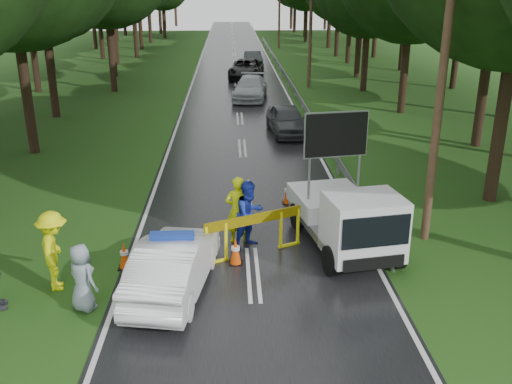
{
  "coord_description": "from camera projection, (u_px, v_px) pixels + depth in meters",
  "views": [
    {
      "loc": [
        -0.53,
        -13.23,
        7.18
      ],
      "look_at": [
        0.2,
        2.68,
        1.3
      ],
      "focal_mm": 40.0,
      "sensor_mm": 36.0,
      "label": 1
    }
  ],
  "objects": [
    {
      "name": "civilian",
      "position": [
        250.0,
        214.0,
        16.16
      ],
      "size": [
        1.22,
        1.2,
        1.98
      ],
      "primitive_type": "imported",
      "rotation": [
        0.0,
        0.0,
        0.73
      ],
      "color": "#182DA2",
      "rests_on": "ground"
    },
    {
      "name": "queue_car_third",
      "position": [
        246.0,
        69.0,
        44.81
      ],
      "size": [
        3.13,
        5.66,
        1.5
      ],
      "primitive_type": "imported",
      "rotation": [
        0.0,
        0.0,
        -0.12
      ],
      "color": "black",
      "rests_on": "ground"
    },
    {
      "name": "queue_car_second",
      "position": [
        250.0,
        88.0,
        36.9
      ],
      "size": [
        2.67,
        5.2,
        1.44
      ],
      "primitive_type": "imported",
      "rotation": [
        0.0,
        0.0,
        -0.13
      ],
      "color": "#AEB1B6",
      "rests_on": "ground"
    },
    {
      "name": "bystander_left",
      "position": [
        54.0,
        251.0,
        13.9
      ],
      "size": [
        1.04,
        1.45,
        2.03
      ],
      "primitive_type": "imported",
      "rotation": [
        0.0,
        0.0,
        1.8
      ],
      "color": "#F9FF0D",
      "rests_on": "ground"
    },
    {
      "name": "cone_near_left",
      "position": [
        151.0,
        283.0,
        13.74
      ],
      "size": [
        0.34,
        0.34,
        0.73
      ],
      "color": "black",
      "rests_on": "ground"
    },
    {
      "name": "queue_car_first",
      "position": [
        287.0,
        120.0,
        28.4
      ],
      "size": [
        2.04,
        4.32,
        1.43
      ],
      "primitive_type": "imported",
      "rotation": [
        0.0,
        0.0,
        0.09
      ],
      "color": "#383B3F",
      "rests_on": "ground"
    },
    {
      "name": "utility_pole_near",
      "position": [
        443.0,
        66.0,
        15.25
      ],
      "size": [
        1.4,
        0.24,
        10.0
      ],
      "color": "#473221",
      "rests_on": "ground"
    },
    {
      "name": "cone_left_mid",
      "position": [
        124.0,
        256.0,
        15.1
      ],
      "size": [
        0.36,
        0.36,
        0.76
      ],
      "color": "black",
      "rests_on": "ground"
    },
    {
      "name": "police_sedan",
      "position": [
        174.0,
        265.0,
        13.87
      ],
      "size": [
        2.19,
        4.47,
        1.55
      ],
      "rotation": [
        0.0,
        0.0,
        2.97
      ],
      "color": "white",
      "rests_on": "ground"
    },
    {
      "name": "guardrail",
      "position": [
        286.0,
        76.0,
        42.68
      ],
      "size": [
        0.12,
        60.06,
        0.7
      ],
      "color": "gray",
      "rests_on": "ground"
    },
    {
      "name": "barrier",
      "position": [
        254.0,
        224.0,
        15.66
      ],
      "size": [
        2.71,
        1.29,
        1.22
      ],
      "rotation": [
        0.0,
        0.0,
        0.43
      ],
      "color": "#FCF60D",
      "rests_on": "ground"
    },
    {
      "name": "ground",
      "position": [
        253.0,
        274.0,
        14.91
      ],
      "size": [
        160.0,
        160.0,
        0.0
      ],
      "primitive_type": "plane",
      "color": "#234F16",
      "rests_on": "ground"
    },
    {
      "name": "cone_far",
      "position": [
        288.0,
        193.0,
        19.52
      ],
      "size": [
        0.38,
        0.38,
        0.8
      ],
      "color": "black",
      "rests_on": "ground"
    },
    {
      "name": "cone_center",
      "position": [
        236.0,
        251.0,
        15.31
      ],
      "size": [
        0.37,
        0.37,
        0.79
      ],
      "color": "black",
      "rests_on": "ground"
    },
    {
      "name": "officer",
      "position": [
        238.0,
        210.0,
        16.42
      ],
      "size": [
        0.79,
        0.58,
        2.01
      ],
      "primitive_type": "imported",
      "rotation": [
        0.0,
        0.0,
        3.28
      ],
      "color": "#E9FD0D",
      "rests_on": "ground"
    },
    {
      "name": "bystander_right",
      "position": [
        82.0,
        278.0,
        13.05
      ],
      "size": [
        0.95,
        0.9,
        1.64
      ],
      "primitive_type": "imported",
      "rotation": [
        0.0,
        0.0,
        2.48
      ],
      "color": "#84929E",
      "rests_on": "ground"
    },
    {
      "name": "queue_car_fourth",
      "position": [
        253.0,
        59.0,
        51.78
      ],
      "size": [
        1.66,
        3.96,
        1.27
      ],
      "primitive_type": "imported",
      "rotation": [
        0.0,
        0.0,
        0.08
      ],
      "color": "#393D40",
      "rests_on": "ground"
    },
    {
      "name": "utility_pole_mid",
      "position": [
        311.0,
        14.0,
        39.62
      ],
      "size": [
        1.4,
        0.24,
        10.0
      ],
      "color": "#473221",
      "rests_on": "ground"
    },
    {
      "name": "road",
      "position": [
        237.0,
        83.0,
        43.02
      ],
      "size": [
        7.0,
        140.0,
        0.02
      ],
      "primitive_type": "cube",
      "color": "black",
      "rests_on": "ground"
    },
    {
      "name": "cone_right",
      "position": [
        335.0,
        235.0,
        16.28
      ],
      "size": [
        0.38,
        0.38,
        0.8
      ],
      "color": "black",
      "rests_on": "ground"
    },
    {
      "name": "work_truck",
      "position": [
        347.0,
        217.0,
        15.92
      ],
      "size": [
        2.79,
        4.92,
        3.71
      ],
      "rotation": [
        0.0,
        0.0,
        0.17
      ],
      "color": "gray",
      "rests_on": "ground"
    },
    {
      "name": "utility_pole_far",
      "position": [
        279.0,
        2.0,
        63.98
      ],
      "size": [
        1.4,
        0.24,
        10.0
      ],
      "color": "#473221",
      "rests_on": "ground"
    }
  ]
}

